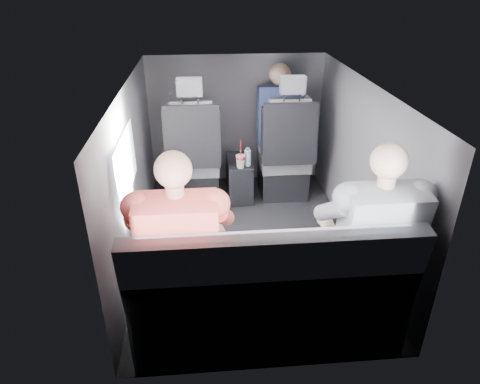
{
  "coord_description": "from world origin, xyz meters",
  "views": [
    {
      "loc": [
        -0.34,
        -3.03,
        2.08
      ],
      "look_at": [
        -0.08,
        -0.05,
        0.52
      ],
      "focal_mm": 32.0,
      "sensor_mm": 36.0,
      "label": 1
    }
  ],
  "objects": [
    {
      "name": "laptop_white",
      "position": [
        -0.46,
        -0.84,
        0.64
      ],
      "size": [
        0.38,
        0.36,
        0.26
      ],
      "color": "silver",
      "rests_on": "passenger_rear_left"
    },
    {
      "name": "laptop_black",
      "position": [
        0.61,
        -0.82,
        0.63
      ],
      "size": [
        0.39,
        0.37,
        0.25
      ],
      "color": "black",
      "rests_on": "passenger_rear_right"
    },
    {
      "name": "panel_left",
      "position": [
        -0.9,
        0.0,
        0.68
      ],
      "size": [
        0.02,
        2.6,
        1.35
      ],
      "primitive_type": "cube",
      "color": "#56565B",
      "rests_on": "floor"
    },
    {
      "name": "side_window",
      "position": [
        -0.88,
        -0.3,
        0.9
      ],
      "size": [
        0.02,
        0.75,
        0.42
      ],
      "primitive_type": "cube",
      "color": "white",
      "rests_on": "panel_left"
    },
    {
      "name": "front_seat_right",
      "position": [
        0.45,
        0.84,
        0.4
      ],
      "size": [
        0.52,
        0.58,
        1.26
      ],
      "color": "black",
      "rests_on": "floor"
    },
    {
      "name": "soda_cup",
      "position": [
        -0.01,
        0.7,
        0.47
      ],
      "size": [
        0.09,
        0.09,
        0.27
      ],
      "color": "white",
      "rests_on": "center_console"
    },
    {
      "name": "passenger_rear_left",
      "position": [
        -0.5,
        -0.97,
        0.66
      ],
      "size": [
        0.55,
        0.66,
        1.29
      ],
      "color": "#2E2F33",
      "rests_on": "rear_bench"
    },
    {
      "name": "center_console",
      "position": [
        0.0,
        0.88,
        0.2
      ],
      "size": [
        0.24,
        0.48,
        0.41
      ],
      "color": "black",
      "rests_on": "floor"
    },
    {
      "name": "ceiling",
      "position": [
        0.0,
        0.0,
        1.35
      ],
      "size": [
        2.6,
        2.6,
        0.0
      ],
      "primitive_type": "plane",
      "rotation": [
        3.14,
        0.0,
        0.0
      ],
      "color": "#B2B2AD",
      "rests_on": "panel_back"
    },
    {
      "name": "floor",
      "position": [
        0.0,
        0.0,
        0.0
      ],
      "size": [
        2.6,
        2.6,
        0.0
      ],
      "primitive_type": "plane",
      "color": "black",
      "rests_on": "ground"
    },
    {
      "name": "panel_front",
      "position": [
        0.0,
        1.3,
        0.68
      ],
      "size": [
        1.8,
        0.02,
        1.35
      ],
      "primitive_type": "cube",
      "color": "#56565B",
      "rests_on": "floor"
    },
    {
      "name": "seatbelt",
      "position": [
        0.45,
        0.67,
        0.8
      ],
      "size": [
        0.35,
        0.11,
        0.59
      ],
      "primitive_type": "cube",
      "rotation": [
        -0.14,
        0.49,
        0.0
      ],
      "color": "black",
      "rests_on": "front_seat_right"
    },
    {
      "name": "passenger_front_right",
      "position": [
        0.41,
        1.1,
        0.76
      ],
      "size": [
        0.42,
        0.42,
        0.87
      ],
      "color": "navy",
      "rests_on": "front_seat_right"
    },
    {
      "name": "passenger_rear_right",
      "position": [
        0.61,
        -0.97,
        0.66
      ],
      "size": [
        0.55,
        0.66,
        1.3
      ],
      "color": "navy",
      "rests_on": "rear_bench"
    },
    {
      "name": "front_seat_left",
      "position": [
        -0.45,
        0.84,
        0.4
      ],
      "size": [
        0.52,
        0.58,
        1.26
      ],
      "color": "black",
      "rests_on": "floor"
    },
    {
      "name": "panel_right",
      "position": [
        0.9,
        0.0,
        0.68
      ],
      "size": [
        0.02,
        2.6,
        1.35
      ],
      "primitive_type": "cube",
      "color": "#56565B",
      "rests_on": "floor"
    },
    {
      "name": "water_bottle",
      "position": [
        0.07,
        0.74,
        0.48
      ],
      "size": [
        0.06,
        0.06,
        0.18
      ],
      "color": "#B2D3F1",
      "rests_on": "center_console"
    },
    {
      "name": "rear_bench",
      "position": [
        0.0,
        -1.06,
        0.31
      ],
      "size": [
        1.6,
        0.57,
        0.92
      ],
      "color": "#58585C",
      "rests_on": "floor"
    },
    {
      "name": "panel_back",
      "position": [
        0.0,
        -1.3,
        0.68
      ],
      "size": [
        1.8,
        0.02,
        1.35
      ],
      "primitive_type": "cube",
      "color": "#56565B",
      "rests_on": "floor"
    }
  ]
}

